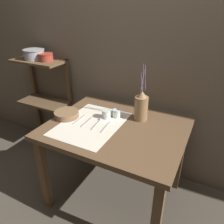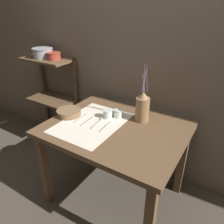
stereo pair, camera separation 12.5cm
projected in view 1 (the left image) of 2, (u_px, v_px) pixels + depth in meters
The scene contains 15 objects.
ground_plane at pixel (115, 194), 2.01m from camera, with size 12.00×12.00×0.00m, color #473F35.
stone_wall_back at pixel (143, 51), 1.88m from camera, with size 7.00×0.06×2.40m.
wooden_table at pixel (115, 137), 1.73m from camera, with size 1.05×0.83×0.72m.
wooden_shelf_unit at pixel (45, 88), 2.39m from camera, with size 0.55×0.29×1.06m.
linen_cloth at pixel (91, 124), 1.72m from camera, with size 0.44×0.61×0.00m.
pitcher_with_flowers at pixel (141, 107), 1.73m from camera, with size 0.11×0.11×0.46m.
wooden_bowl at pixel (67, 114), 1.81m from camera, with size 0.20×0.20×0.05m.
glass_tumbler_near at pixel (106, 114), 1.78m from camera, with size 0.07×0.07×0.07m.
glass_tumbler_far at pixel (117, 113), 1.80m from camera, with size 0.07×0.07×0.07m.
fork_outer at pixel (79, 119), 1.77m from camera, with size 0.02×0.17×0.00m.
fork_inner at pixel (87, 122), 1.74m from camera, with size 0.02×0.17×0.00m.
spoon_outer at pixel (99, 121), 1.75m from camera, with size 0.04×0.18×0.02m.
knife_center at pixel (105, 127), 1.67m from camera, with size 0.03×0.17×0.00m.
metal_pot_large at pixel (34, 54), 2.21m from camera, with size 0.21×0.21×0.10m.
metal_pot_small at pixel (46, 57), 2.15m from camera, with size 0.14×0.14×0.07m.
Camera 1 is at (0.63, -1.30, 1.59)m, focal length 35.00 mm.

